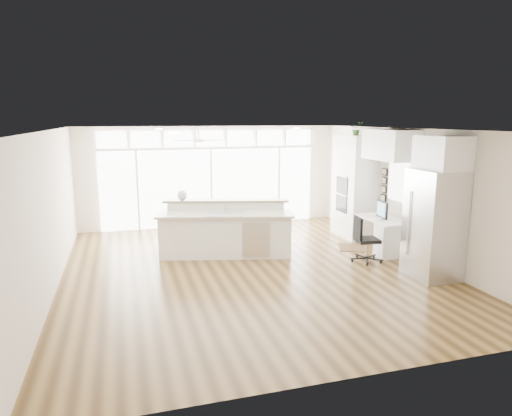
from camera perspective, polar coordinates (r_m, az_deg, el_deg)
name	(u,v)px	position (r m, az deg, el deg)	size (l,w,h in m)	color
floor	(250,270)	(9.00, -0.71, -7.72)	(7.00, 8.00, 0.02)	#463015
ceiling	(250,129)	(8.52, -0.75, 9.80)	(7.00, 8.00, 0.02)	white
wall_back	(210,176)	(12.51, -5.71, 3.96)	(7.00, 0.04, 2.70)	silver
wall_front	(351,265)	(5.03, 11.81, -7.00)	(7.00, 0.04, 2.70)	silver
wall_left	(51,212)	(8.43, -24.29, -0.44)	(0.04, 8.00, 2.70)	silver
wall_right	(410,193)	(10.16, 18.64, 1.78)	(0.04, 8.00, 2.70)	silver
glass_wall	(211,188)	(12.49, -5.64, 2.57)	(5.80, 0.06, 2.08)	silver
transom_row	(210,138)	(12.37, -5.75, 8.67)	(5.90, 0.06, 0.40)	silver
desk_window	(400,182)	(10.36, 17.58, 3.13)	(0.04, 0.85, 0.85)	white
ceiling_fan	(198,136)	(11.15, -7.21, 8.90)	(1.16, 1.16, 0.32)	white
recessed_lights	(247,130)	(8.71, -1.11, 9.70)	(3.40, 3.00, 0.02)	white
oven_cabinet	(354,186)	(11.52, 12.15, 2.65)	(0.64, 1.20, 2.50)	white
desk_nook	(384,235)	(10.40, 15.69, -3.31)	(0.72, 1.30, 0.76)	white
upper_cabinets	(391,145)	(10.12, 16.47, 7.58)	(0.64, 1.30, 0.64)	white
refrigerator	(434,224)	(8.93, 21.38, -1.91)	(0.76, 0.90, 2.00)	silver
fridge_cabinet	(443,153)	(8.79, 22.29, 6.41)	(0.64, 0.90, 0.60)	white
framed_photos	(384,185)	(10.89, 15.72, 2.81)	(0.06, 0.22, 0.80)	black
kitchen_island	(225,230)	(9.75, -3.84, -2.70)	(2.87, 1.08, 1.14)	white
rug	(361,248)	(10.69, 12.94, -4.86)	(0.96, 0.69, 0.01)	#331F10
office_chair	(367,240)	(9.60, 13.73, -3.85)	(0.49, 0.45, 0.94)	black
fishbowl	(182,195)	(10.09, -9.21, 1.59)	(0.22, 0.22, 0.22)	silver
monitor	(382,209)	(10.23, 15.48, -0.16)	(0.08, 0.50, 0.42)	black
keyboard	(375,219)	(10.18, 14.61, -1.31)	(0.11, 0.30, 0.01)	white
potted_plant	(356,130)	(11.40, 12.43, 9.49)	(0.29, 0.32, 0.25)	#326129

